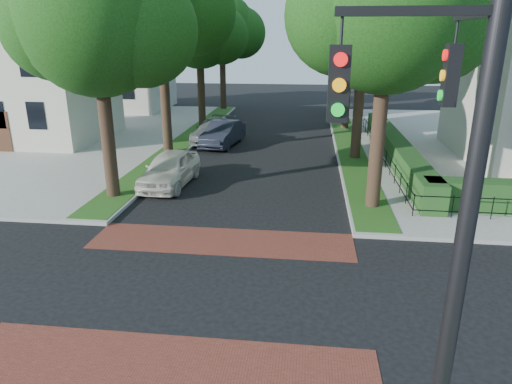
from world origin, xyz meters
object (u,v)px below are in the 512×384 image
parked_car_middle (223,134)px  parked_car_rear (213,130)px  traffic_signal (453,181)px  parked_car_front (170,169)px

parked_car_middle → parked_car_rear: bearing=131.9°
traffic_signal → parked_car_middle: 23.71m
parked_car_front → parked_car_middle: 8.61m
traffic_signal → parked_car_rear: bearing=109.8°
parked_car_middle → parked_car_rear: 1.68m
parked_car_front → parked_car_rear: size_ratio=0.96×
traffic_signal → parked_car_middle: size_ratio=1.67×
traffic_signal → parked_car_rear: traffic_signal is taller
parked_car_front → parked_car_rear: parked_car_front is taller
parked_car_front → parked_car_middle: (0.92, 8.56, -0.02)m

